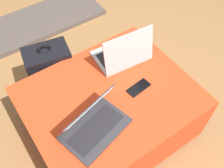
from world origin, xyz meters
TOP-DOWN VIEW (x-y plane):
  - ground_plane at (0.00, 0.00)m, footprint 14.00×14.00m
  - ottoman at (0.00, 0.00)m, footprint 0.97×0.80m
  - laptop_near at (-0.19, -0.12)m, footprint 0.39×0.31m
  - laptop_far at (0.23, 0.19)m, footprint 0.35×0.27m
  - cell_phone at (0.17, -0.06)m, footprint 0.15×0.08m
  - backpack at (-0.16, 0.52)m, footprint 0.33×0.30m
  - fireplace_hearth at (0.00, 1.35)m, footprint 1.40×0.50m

SIDE VIEW (x-z plane):
  - ground_plane at x=0.00m, z-range 0.00..0.00m
  - fireplace_hearth at x=0.00m, z-range 0.00..0.04m
  - ottoman at x=0.00m, z-range 0.00..0.43m
  - backpack at x=-0.16m, z-range -0.04..0.48m
  - cell_phone at x=0.17m, z-range 0.43..0.43m
  - laptop_near at x=-0.19m, z-range 0.36..0.58m
  - laptop_far at x=0.23m, z-range 0.35..0.60m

